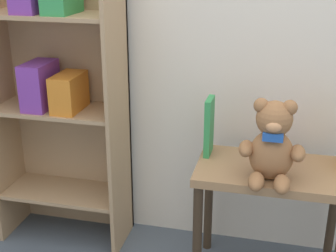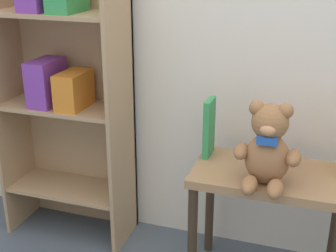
% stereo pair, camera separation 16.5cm
% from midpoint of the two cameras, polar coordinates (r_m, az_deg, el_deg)
% --- Properties ---
extents(bookshelf_side, '(0.62, 0.29, 1.36)m').
position_cam_midpoint_polar(bookshelf_side, '(2.27, -10.42, 5.15)').
color(bookshelf_side, tan).
rests_on(bookshelf_side, ground_plane).
extents(display_table, '(0.62, 0.37, 0.54)m').
position_cam_midpoint_polar(display_table, '(2.01, 14.56, -7.91)').
color(display_table, '#9E754C').
rests_on(display_table, ground_plane).
extents(teddy_bear, '(0.25, 0.23, 0.33)m').
position_cam_midpoint_polar(teddy_bear, '(1.80, 14.64, -2.69)').
color(teddy_bear, '#99663D').
rests_on(teddy_bear, display_table).
extents(book_standing_green, '(0.03, 0.12, 0.25)m').
position_cam_midpoint_polar(book_standing_green, '(2.02, 7.37, -0.25)').
color(book_standing_green, '#33934C').
rests_on(book_standing_green, display_table).
extents(book_standing_purple, '(0.05, 0.11, 0.23)m').
position_cam_midpoint_polar(book_standing_purple, '(2.00, 15.32, -1.41)').
color(book_standing_purple, purple).
rests_on(book_standing_purple, display_table).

